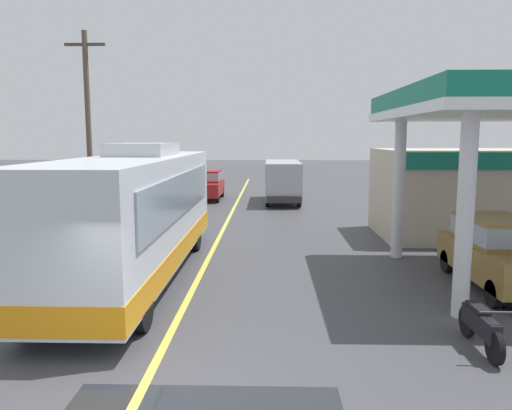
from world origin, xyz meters
The scene contains 9 objects.
ground centered at (0.00, 20.00, 0.00)m, with size 120.00×120.00×0.00m, color #424247.
lane_divider_stripe centered at (0.00, 15.00, 0.00)m, with size 0.16×50.00×0.01m, color #D8CC4C.
coach_bus_main centered at (-1.70, 6.88, 1.72)m, with size 2.60×11.04×3.69m.
gas_station_roadside centered at (9.78, 10.88, 2.63)m, with size 9.10×11.95×5.10m.
car_at_pump centered at (7.82, 6.16, 1.01)m, with size 1.70×4.20×1.82m.
minibus_opposing_lane centered at (2.74, 23.02, 1.47)m, with size 2.04×6.13×2.44m.
motorcycle_parked_forecourt centered at (5.80, 2.30, 0.44)m, with size 0.55×1.80×0.92m.
car_trailing_behind_bus centered at (-1.90, 24.31, 1.01)m, with size 1.70×4.20×1.82m.
utility_pole_roadside centered at (-6.22, 15.91, 4.45)m, with size 1.80×0.24×8.52m.
Camera 1 is at (1.95, -6.42, 3.83)m, focal length 34.69 mm.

